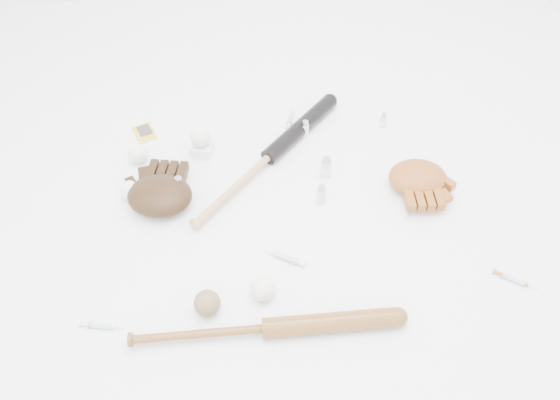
{
  "coord_description": "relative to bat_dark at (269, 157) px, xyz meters",
  "views": [
    {
      "loc": [
        -0.23,
        -1.17,
        1.41
      ],
      "look_at": [
        -0.04,
        -0.02,
        0.06
      ],
      "focal_mm": 35.0,
      "sensor_mm": 36.0,
      "label": 1
    }
  ],
  "objects": [
    {
      "name": "syringe_0",
      "position": [
        -0.57,
        -0.58,
        -0.02
      ],
      "size": [
        0.14,
        0.06,
        0.02
      ],
      "primitive_type": null,
      "rotation": [
        0.0,
        0.0,
        -0.27
      ],
      "color": "#ADBCC6",
      "rests_on": "ground"
    },
    {
      "name": "bat_wood",
      "position": [
        -0.11,
        -0.67,
        -0.0
      ],
      "size": [
        0.8,
        0.11,
        0.06
      ],
      "primitive_type": null,
      "rotation": [
        0.0,
        0.0,
        -0.06
      ],
      "color": "brown",
      "rests_on": "ground"
    },
    {
      "name": "vial_0",
      "position": [
        0.15,
        0.12,
        0.01
      ],
      "size": [
        0.03,
        0.03,
        0.07
      ],
      "primitive_type": "cylinder",
      "color": "silver",
      "rests_on": "ground"
    },
    {
      "name": "glove_dark",
      "position": [
        -0.39,
        -0.14,
        0.02
      ],
      "size": [
        0.32,
        0.32,
        0.09
      ],
      "primitive_type": null,
      "rotation": [
        0.0,
        0.0,
        -0.25
      ],
      "color": "black",
      "rests_on": "ground"
    },
    {
      "name": "vial_3",
      "position": [
        0.19,
        -0.1,
        0.01
      ],
      "size": [
        0.04,
        0.04,
        0.08
      ],
      "primitive_type": "cylinder",
      "color": "silver",
      "rests_on": "ground"
    },
    {
      "name": "baseball_on_pedestal",
      "position": [
        -0.24,
        0.09,
        0.05
      ],
      "size": [
        0.07,
        0.07,
        0.07
      ],
      "primitive_type": "sphere",
      "color": "white",
      "rests_on": "pedestal"
    },
    {
      "name": "baseball_aged",
      "position": [
        -0.26,
        -0.57,
        0.01
      ],
      "size": [
        0.08,
        0.08,
        0.08
      ],
      "primitive_type": "sphere",
      "color": "brown",
      "rests_on": "ground"
    },
    {
      "name": "syringe_3",
      "position": [
        0.66,
        -0.61,
        -0.02
      ],
      "size": [
        0.13,
        0.11,
        0.02
      ],
      "primitive_type": null,
      "rotation": [
        0.0,
        0.0,
        -0.68
      ],
      "color": "#ADBCC6",
      "rests_on": "ground"
    },
    {
      "name": "bat_dark",
      "position": [
        0.0,
        0.0,
        0.0
      ],
      "size": [
        0.64,
        0.62,
        0.06
      ],
      "primitive_type": null,
      "rotation": [
        0.0,
        0.0,
        0.77
      ],
      "color": "black",
      "rests_on": "ground"
    },
    {
      "name": "pedestal",
      "position": [
        -0.24,
        0.09,
        -0.01
      ],
      "size": [
        0.1,
        0.1,
        0.04
      ],
      "primitive_type": "cube",
      "rotation": [
        0.0,
        0.0,
        -0.33
      ],
      "color": "white",
      "rests_on": "ground"
    },
    {
      "name": "syringe_2",
      "position": [
        0.12,
        0.22,
        -0.02
      ],
      "size": [
        0.07,
        0.15,
        0.02
      ],
      "primitive_type": null,
      "rotation": [
        0.0,
        0.0,
        1.27
      ],
      "color": "#ADBCC6",
      "rests_on": "ground"
    },
    {
      "name": "baseball_left",
      "position": [
        -0.49,
        -0.09,
        0.0
      ],
      "size": [
        0.07,
        0.07,
        0.07
      ],
      "primitive_type": "sphere",
      "color": "white",
      "rests_on": "ground"
    },
    {
      "name": "vial_4",
      "position": [
        -0.32,
        -0.1,
        0.01
      ],
      "size": [
        0.03,
        0.03,
        0.08
      ],
      "primitive_type": "cylinder",
      "color": "silver",
      "rests_on": "ground"
    },
    {
      "name": "baseball_mid",
      "position": [
        -0.1,
        -0.55,
        0.01
      ],
      "size": [
        0.08,
        0.08,
        0.08
      ],
      "primitive_type": "sphere",
      "color": "white",
      "rests_on": "ground"
    },
    {
      "name": "glove_tan",
      "position": [
        0.49,
        -0.19,
        0.01
      ],
      "size": [
        0.26,
        0.26,
        0.09
      ],
      "primitive_type": null,
      "rotation": [
        0.0,
        0.0,
        3.04
      ],
      "color": "brown",
      "rests_on": "ground"
    },
    {
      "name": "vial_1",
      "position": [
        0.46,
        0.13,
        -0.0
      ],
      "size": [
        0.02,
        0.02,
        0.06
      ],
      "primitive_type": "cylinder",
      "color": "silver",
      "rests_on": "ground"
    },
    {
      "name": "syringe_1",
      "position": [
        -0.01,
        -0.43,
        -0.02
      ],
      "size": [
        0.15,
        0.11,
        0.02
      ],
      "primitive_type": null,
      "rotation": [
        0.0,
        0.0,
        2.55
      ],
      "color": "#ADBCC6",
      "rests_on": "ground"
    },
    {
      "name": "baseball_upper",
      "position": [
        -0.46,
        0.08,
        0.0
      ],
      "size": [
        0.07,
        0.07,
        0.07
      ],
      "primitive_type": "sphere",
      "color": "white",
      "rests_on": "ground"
    },
    {
      "name": "trading_card",
      "position": [
        -0.45,
        0.23,
        -0.03
      ],
      "size": [
        0.1,
        0.12,
        0.01
      ],
      "primitive_type": "cube",
      "rotation": [
        0.0,
        0.0,
        0.31
      ],
      "color": "gold",
      "rests_on": "ground"
    },
    {
      "name": "vial_2",
      "position": [
        0.15,
        -0.21,
        0.01
      ],
      "size": [
        0.03,
        0.03,
        0.08
      ],
      "primitive_type": "cylinder",
      "color": "silver",
      "rests_on": "ground"
    }
  ]
}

